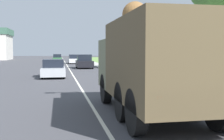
{
  "coord_description": "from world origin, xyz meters",
  "views": [
    {
      "loc": [
        -1.24,
        3.55,
        2.1
      ],
      "look_at": [
        0.7,
        13.69,
        1.4
      ],
      "focal_mm": 45.0,
      "sensor_mm": 36.0,
      "label": 1
    }
  ],
  "objects_px": {
    "car_third_ahead": "(74,59)",
    "car_fourth_ahead": "(57,58)",
    "car_nearest_ahead": "(53,69)",
    "car_second_ahead": "(84,62)",
    "military_truck": "(153,63)",
    "pickup_truck": "(207,72)"
  },
  "relations": [
    {
      "from": "car_third_ahead",
      "to": "car_fourth_ahead",
      "type": "height_order",
      "value": "car_third_ahead"
    },
    {
      "from": "car_nearest_ahead",
      "to": "car_second_ahead",
      "type": "distance_m",
      "value": 11.96
    },
    {
      "from": "car_second_ahead",
      "to": "car_fourth_ahead",
      "type": "height_order",
      "value": "car_second_ahead"
    },
    {
      "from": "military_truck",
      "to": "car_second_ahead",
      "type": "relative_size",
      "value": 1.6
    },
    {
      "from": "car_nearest_ahead",
      "to": "car_third_ahead",
      "type": "bearing_deg",
      "value": 82.94
    },
    {
      "from": "car_nearest_ahead",
      "to": "car_fourth_ahead",
      "type": "height_order",
      "value": "car_fourth_ahead"
    },
    {
      "from": "car_nearest_ahead",
      "to": "car_fourth_ahead",
      "type": "relative_size",
      "value": 0.92
    },
    {
      "from": "military_truck",
      "to": "car_nearest_ahead",
      "type": "bearing_deg",
      "value": 103.25
    },
    {
      "from": "car_third_ahead",
      "to": "car_fourth_ahead",
      "type": "relative_size",
      "value": 0.95
    },
    {
      "from": "pickup_truck",
      "to": "military_truck",
      "type": "bearing_deg",
      "value": -130.23
    },
    {
      "from": "car_nearest_ahead",
      "to": "car_second_ahead",
      "type": "relative_size",
      "value": 1.02
    },
    {
      "from": "car_third_ahead",
      "to": "car_fourth_ahead",
      "type": "bearing_deg",
      "value": 104.97
    },
    {
      "from": "car_third_ahead",
      "to": "car_fourth_ahead",
      "type": "xyz_separation_m",
      "value": [
        -2.87,
        10.73,
        -0.02
      ]
    },
    {
      "from": "car_nearest_ahead",
      "to": "car_fourth_ahead",
      "type": "distance_m",
      "value": 35.38
    },
    {
      "from": "car_third_ahead",
      "to": "pickup_truck",
      "type": "distance_m",
      "value": 32.77
    },
    {
      "from": "car_second_ahead",
      "to": "pickup_truck",
      "type": "height_order",
      "value": "pickup_truck"
    },
    {
      "from": "military_truck",
      "to": "car_fourth_ahead",
      "type": "xyz_separation_m",
      "value": [
        -3.21,
        49.81,
        -1.04
      ]
    },
    {
      "from": "car_fourth_ahead",
      "to": "military_truck",
      "type": "bearing_deg",
      "value": -86.31
    },
    {
      "from": "military_truck",
      "to": "pickup_truck",
      "type": "height_order",
      "value": "military_truck"
    },
    {
      "from": "military_truck",
      "to": "car_second_ahead",
      "type": "distance_m",
      "value": 25.87
    },
    {
      "from": "military_truck",
      "to": "pickup_truck",
      "type": "bearing_deg",
      "value": 49.77
    },
    {
      "from": "military_truck",
      "to": "car_fourth_ahead",
      "type": "bearing_deg",
      "value": 93.69
    }
  ]
}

